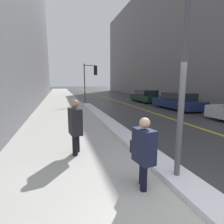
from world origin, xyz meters
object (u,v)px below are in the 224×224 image
(lamp_post, at_px, (185,54))
(traffic_light_near, at_px, (91,75))
(parked_car_navy, at_px, (178,102))
(pedestrian_with_shoulder_bag, at_px, (143,150))
(pedestrian_in_glasses, at_px, (75,124))
(parked_car_dark_green, at_px, (146,96))

(lamp_post, bearing_deg, traffic_light_near, 87.10)
(lamp_post, distance_m, parked_car_navy, 10.94)
(pedestrian_with_shoulder_bag, height_order, pedestrian_in_glasses, pedestrian_in_glasses)
(traffic_light_near, xyz_separation_m, pedestrian_with_shoulder_bag, (-1.55, -14.32, -1.97))
(pedestrian_in_glasses, bearing_deg, parked_car_navy, 118.81)
(parked_car_navy, distance_m, parked_car_dark_green, 5.27)
(traffic_light_near, distance_m, parked_car_dark_green, 6.15)
(pedestrian_in_glasses, bearing_deg, parked_car_dark_green, 135.65)
(traffic_light_near, height_order, pedestrian_with_shoulder_bag, traffic_light_near)
(pedestrian_with_shoulder_bag, relative_size, parked_car_navy, 0.33)
(pedestrian_in_glasses, bearing_deg, lamp_post, 34.73)
(lamp_post, bearing_deg, pedestrian_in_glasses, 133.48)
(lamp_post, xyz_separation_m, pedestrian_with_shoulder_bag, (-0.83, -0.02, -1.84))
(pedestrian_in_glasses, relative_size, parked_car_dark_green, 0.39)
(parked_car_navy, xyz_separation_m, parked_car_dark_green, (-0.02, 5.27, 0.00))
(pedestrian_with_shoulder_bag, bearing_deg, traffic_light_near, 165.05)
(pedestrian_with_shoulder_bag, distance_m, parked_car_navy, 11.28)
(lamp_post, relative_size, parked_car_dark_green, 1.05)
(pedestrian_with_shoulder_bag, height_order, parked_car_dark_green, pedestrian_with_shoulder_bag)
(lamp_post, relative_size, parked_car_navy, 0.98)
(pedestrian_in_glasses, height_order, parked_car_navy, pedestrian_in_glasses)
(lamp_post, xyz_separation_m, traffic_light_near, (0.72, 14.30, 0.13))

